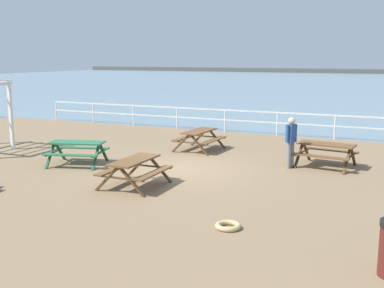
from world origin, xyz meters
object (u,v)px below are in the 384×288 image
at_px(picnic_table_near_right, 326,149).
at_px(picnic_table_seaward, 77,147).
at_px(picnic_table_near_left, 199,135).
at_px(visitor, 291,139).
at_px(picnic_table_far_left, 134,166).

xyz_separation_m(picnic_table_near_right, picnic_table_seaward, (-7.63, -3.10, 0.00)).
distance_m(picnic_table_near_left, visitor, 4.15).
bearing_deg(picnic_table_near_right, visitor, -140.64).
height_order(picnic_table_near_left, picnic_table_near_right, same).
bearing_deg(picnic_table_near_left, visitor, -107.91).
bearing_deg(picnic_table_near_left, picnic_table_near_right, -96.78).
height_order(picnic_table_near_left, picnic_table_seaward, same).
relative_size(picnic_table_seaward, visitor, 1.30).
xyz_separation_m(picnic_table_seaward, visitor, (6.61, 2.47, 0.36)).
xyz_separation_m(picnic_table_near_left, picnic_table_seaward, (-2.74, -3.94, 0.00)).
bearing_deg(picnic_table_seaward, picnic_table_near_right, 5.56).
bearing_deg(visitor, picnic_table_seaward, 39.80).
height_order(picnic_table_near_right, picnic_table_far_left, same).
relative_size(picnic_table_near_left, picnic_table_far_left, 1.03).
bearing_deg(picnic_table_near_left, picnic_table_far_left, -172.69).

